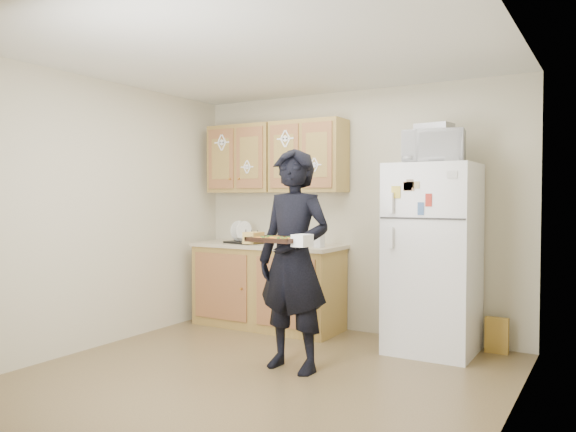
{
  "coord_description": "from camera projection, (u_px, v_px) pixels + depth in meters",
  "views": [
    {
      "loc": [
        2.38,
        -3.58,
        1.41
      ],
      "look_at": [
        0.01,
        0.45,
        1.24
      ],
      "focal_mm": 35.0,
      "sensor_mm": 36.0,
      "label": 1
    }
  ],
  "objects": [
    {
      "name": "floor",
      "position": [
        258.0,
        378.0,
        4.34
      ],
      "size": [
        3.6,
        3.6,
        0.0
      ],
      "primitive_type": "plane",
      "color": "brown",
      "rests_on": "ground"
    },
    {
      "name": "ceiling",
      "position": [
        257.0,
        52.0,
        4.25
      ],
      "size": [
        3.6,
        3.6,
        0.0
      ],
      "primitive_type": "plane",
      "color": "silver",
      "rests_on": "wall_back"
    },
    {
      "name": "wall_back",
      "position": [
        353.0,
        211.0,
        5.84
      ],
      "size": [
        3.6,
        0.04,
        2.5
      ],
      "primitive_type": "cube",
      "color": "beige",
      "rests_on": "floor"
    },
    {
      "name": "wall_front",
      "position": [
        54.0,
        228.0,
        2.74
      ],
      "size": [
        3.6,
        0.04,
        2.5
      ],
      "primitive_type": "cube",
      "color": "beige",
      "rests_on": "floor"
    },
    {
      "name": "wall_left",
      "position": [
        96.0,
        213.0,
        5.21
      ],
      "size": [
        0.04,
        3.6,
        2.5
      ],
      "primitive_type": "cube",
      "color": "beige",
      "rests_on": "floor"
    },
    {
      "name": "wall_right",
      "position": [
        506.0,
        222.0,
        3.38
      ],
      "size": [
        0.04,
        3.6,
        2.5
      ],
      "primitive_type": "cube",
      "color": "beige",
      "rests_on": "floor"
    },
    {
      "name": "refrigerator",
      "position": [
        433.0,
        258.0,
        5.06
      ],
      "size": [
        0.75,
        0.7,
        1.7
      ],
      "primitive_type": "cube",
      "color": "white",
      "rests_on": "floor"
    },
    {
      "name": "base_cabinet",
      "position": [
        268.0,
        287.0,
        6.03
      ],
      "size": [
        1.6,
        0.6,
        0.86
      ],
      "primitive_type": "cube",
      "color": "brown",
      "rests_on": "floor"
    },
    {
      "name": "countertop",
      "position": [
        268.0,
        246.0,
        6.01
      ],
      "size": [
        1.64,
        0.64,
        0.04
      ],
      "primitive_type": "cube",
      "color": "beige",
      "rests_on": "base_cabinet"
    },
    {
      "name": "upper_cab_left",
      "position": [
        244.0,
        159.0,
        6.3
      ],
      "size": [
        0.8,
        0.33,
        0.75
      ],
      "primitive_type": "cube",
      "color": "brown",
      "rests_on": "wall_back"
    },
    {
      "name": "upper_cab_right",
      "position": [
        308.0,
        157.0,
        5.88
      ],
      "size": [
        0.8,
        0.33,
        0.75
      ],
      "primitive_type": "cube",
      "color": "brown",
      "rests_on": "wall_back"
    },
    {
      "name": "cereal_box",
      "position": [
        497.0,
        335.0,
        5.03
      ],
      "size": [
        0.2,
        0.07,
        0.32
      ],
      "primitive_type": "cube",
      "color": "#D5C34B",
      "rests_on": "floor"
    },
    {
      "name": "person",
      "position": [
        294.0,
        260.0,
        4.52
      ],
      "size": [
        0.69,
        0.49,
        1.79
      ],
      "primitive_type": "imported",
      "rotation": [
        0.0,
        0.0,
        -0.09
      ],
      "color": "black",
      "rests_on": "floor"
    },
    {
      "name": "baking_tray",
      "position": [
        277.0,
        240.0,
        4.25
      ],
      "size": [
        0.42,
        0.33,
        0.04
      ],
      "primitive_type": "cube",
      "rotation": [
        0.0,
        0.0,
        -0.09
      ],
      "color": "black",
      "rests_on": "person"
    },
    {
      "name": "pizza_front_left",
      "position": [
        262.0,
        238.0,
        4.25
      ],
      "size": [
        0.13,
        0.13,
        0.02
      ],
      "primitive_type": "cylinder",
      "color": "#FFA120",
      "rests_on": "baking_tray"
    },
    {
      "name": "pizza_front_right",
      "position": [
        282.0,
        239.0,
        4.14
      ],
      "size": [
        0.13,
        0.13,
        0.02
      ],
      "primitive_type": "cylinder",
      "color": "#FFA120",
      "rests_on": "baking_tray"
    },
    {
      "name": "pizza_back_left",
      "position": [
        273.0,
        237.0,
        4.36
      ],
      "size": [
        0.13,
        0.13,
        0.02
      ],
      "primitive_type": "cylinder",
      "color": "#FFA120",
      "rests_on": "baking_tray"
    },
    {
      "name": "pizza_back_right",
      "position": [
        292.0,
        238.0,
        4.25
      ],
      "size": [
        0.13,
        0.13,
        0.02
      ],
      "primitive_type": "cylinder",
      "color": "#FFA120",
      "rests_on": "baking_tray"
    },
    {
      "name": "pizza_center",
      "position": [
        277.0,
        238.0,
        4.25
      ],
      "size": [
        0.13,
        0.13,
        0.02
      ],
      "primitive_type": "cylinder",
      "color": "#FFA120",
      "rests_on": "baking_tray"
    },
    {
      "name": "microwave",
      "position": [
        434.0,
        147.0,
        4.97
      ],
      "size": [
        0.58,
        0.44,
        0.29
      ],
      "primitive_type": "imported",
      "rotation": [
        0.0,
        0.0,
        0.17
      ],
      "color": "white",
      "rests_on": "refrigerator"
    },
    {
      "name": "foil_pan",
      "position": [
        434.0,
        127.0,
        5.0
      ],
      "size": [
        0.33,
        0.25,
        0.06
      ],
      "primitive_type": "cube",
      "rotation": [
        0.0,
        0.0,
        -0.14
      ],
      "color": "#ABABB1",
      "rests_on": "microwave"
    },
    {
      "name": "dish_rack",
      "position": [
        246.0,
        236.0,
        6.06
      ],
      "size": [
        0.46,
        0.38,
        0.16
      ],
      "primitive_type": "cube",
      "rotation": [
        0.0,
        0.0,
        -0.21
      ],
      "color": "black",
      "rests_on": "countertop"
    },
    {
      "name": "bowl",
      "position": [
        246.0,
        239.0,
        6.06
      ],
      "size": [
        0.26,
        0.26,
        0.05
      ],
      "primitive_type": "imported",
      "rotation": [
        0.0,
        0.0,
        -0.3
      ],
      "color": "white",
      "rests_on": "dish_rack"
    },
    {
      "name": "soap_bottle",
      "position": [
        319.0,
        237.0,
        5.57
      ],
      "size": [
        0.1,
        0.1,
        0.2
      ],
      "primitive_type": "imported",
      "rotation": [
        0.0,
        0.0,
        -0.07
      ],
      "color": "white",
      "rests_on": "countertop"
    }
  ]
}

